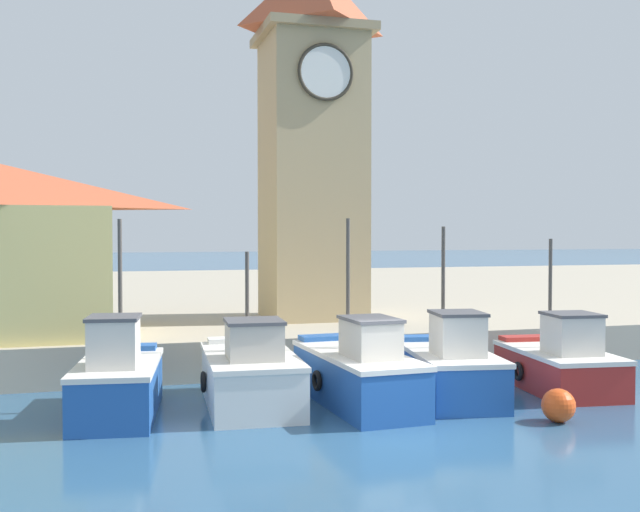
% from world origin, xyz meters
% --- Properties ---
extents(ground_plane, '(300.00, 300.00, 0.00)m').
position_xyz_m(ground_plane, '(0.00, 0.00, 0.00)').
color(ground_plane, '#2D567A').
extents(quay_wharf, '(120.00, 40.00, 1.17)m').
position_xyz_m(quay_wharf, '(0.00, 26.20, 0.59)').
color(quay_wharf, '#A89E89').
rests_on(quay_wharf, ground).
extents(fishing_boat_far_left, '(2.31, 4.26, 4.57)m').
position_xyz_m(fishing_boat_far_left, '(-5.78, 2.99, 0.82)').
color(fishing_boat_far_left, '#2356A8').
rests_on(fishing_boat_far_left, ground).
extents(fishing_boat_left_outer, '(2.40, 4.60, 3.77)m').
position_xyz_m(fishing_boat_left_outer, '(-2.64, 3.17, 0.78)').
color(fishing_boat_left_outer, silver).
rests_on(fishing_boat_left_outer, ground).
extents(fishing_boat_left_inner, '(2.12, 5.09, 4.61)m').
position_xyz_m(fishing_boat_left_inner, '(-0.06, 2.59, 0.80)').
color(fishing_boat_left_inner, '#2356A8').
rests_on(fishing_boat_left_inner, ground).
extents(fishing_boat_mid_left, '(2.53, 4.50, 4.41)m').
position_xyz_m(fishing_boat_mid_left, '(2.40, 2.57, 0.79)').
color(fishing_boat_mid_left, '#2356A8').
rests_on(fishing_boat_mid_left, ground).
extents(fishing_boat_center, '(2.46, 4.31, 4.08)m').
position_xyz_m(fishing_boat_center, '(5.74, 2.75, 0.72)').
color(fishing_boat_center, '#AD2823').
rests_on(fishing_boat_center, ground).
extents(clock_tower, '(3.83, 3.83, 14.54)m').
position_xyz_m(clock_tower, '(1.10, 11.20, 8.00)').
color(clock_tower, tan).
rests_on(clock_tower, quay_wharf).
extents(mooring_buoy, '(0.76, 0.76, 0.76)m').
position_xyz_m(mooring_buoy, '(3.72, -0.28, 0.38)').
color(mooring_buoy, '#E54C19').
rests_on(mooring_buoy, ground).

